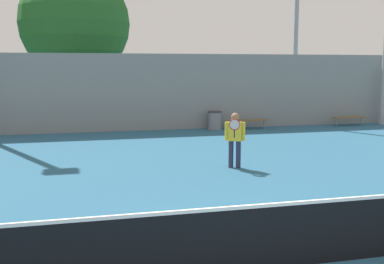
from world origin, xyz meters
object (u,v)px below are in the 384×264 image
(tree_green_tall, at_px, (75,23))
(bench_courtside_far, at_px, (349,118))
(tennis_net, at_px, (250,238))
(bench_courtside_near, at_px, (249,121))
(tennis_player, at_px, (235,137))
(trash_bin, at_px, (215,120))

(tree_green_tall, bearing_deg, bench_courtside_far, -22.22)
(tennis_net, xyz_separation_m, bench_courtside_near, (5.18, 13.74, -0.11))
(bench_courtside_far, height_order, tree_green_tall, tree_green_tall)
(tennis_net, distance_m, tree_green_tall, 19.73)
(tennis_net, bearing_deg, tennis_player, 72.96)
(tennis_player, bearing_deg, tree_green_tall, 131.42)
(bench_courtside_near, relative_size, trash_bin, 2.25)
(bench_courtside_near, bearing_deg, bench_courtside_far, 0.00)
(bench_courtside_far, bearing_deg, bench_courtside_near, -180.00)
(tennis_net, height_order, bench_courtside_near, tennis_net)
(bench_courtside_far, relative_size, tree_green_tall, 0.21)
(tennis_net, xyz_separation_m, tennis_player, (1.92, 6.28, 0.41))
(bench_courtside_near, height_order, tree_green_tall, tree_green_tall)
(tennis_net, relative_size, tree_green_tall, 1.52)
(bench_courtside_near, distance_m, tree_green_tall, 10.46)
(tennis_player, bearing_deg, bench_courtside_near, 88.61)
(tennis_player, relative_size, bench_courtside_far, 0.95)
(tennis_player, bearing_deg, bench_courtside_far, 63.57)
(tennis_net, bearing_deg, trash_bin, 75.50)
(tennis_player, bearing_deg, tennis_net, -84.87)
(tennis_net, relative_size, bench_courtside_far, 7.22)
(bench_courtside_near, bearing_deg, tennis_player, -113.56)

